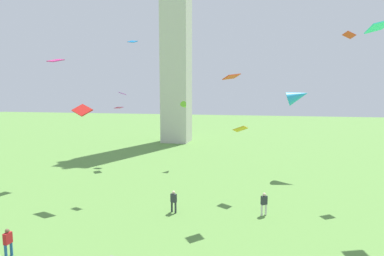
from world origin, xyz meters
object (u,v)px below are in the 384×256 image
(kite_flying_1, at_px, (298,96))
(kite_flying_3, at_px, (56,60))
(person_2, at_px, (264,202))
(kite_flying_2, at_px, (349,35))
(person_1, at_px, (8,241))
(person_0, at_px, (174,200))
(monument_obelisk, at_px, (176,8))
(kite_flying_9, at_px, (133,42))
(kite_flying_8, at_px, (122,93))
(kite_flying_7, at_px, (378,27))
(kite_flying_10, at_px, (119,108))
(kite_flying_5, at_px, (82,110))
(kite_flying_6, at_px, (184,106))
(kite_flying_0, at_px, (240,129))
(kite_flying_4, at_px, (232,77))

(kite_flying_1, xyz_separation_m, kite_flying_3, (-24.21, -7.06, 3.59))
(person_2, bearing_deg, kite_flying_2, 7.21)
(kite_flying_1, height_order, kite_flying_3, kite_flying_3)
(person_1, distance_m, kite_flying_1, 28.43)
(person_0, bearing_deg, kite_flying_2, -124.23)
(monument_obelisk, distance_m, person_2, 42.38)
(kite_flying_1, bearing_deg, kite_flying_9, 120.72)
(kite_flying_3, bearing_deg, kite_flying_9, -79.77)
(person_2, height_order, kite_flying_8, kite_flying_8)
(kite_flying_7, bearing_deg, monument_obelisk, 100.79)
(kite_flying_3, xyz_separation_m, kite_flying_10, (3.54, 6.50, -5.01))
(person_0, height_order, kite_flying_1, kite_flying_1)
(kite_flying_5, bearing_deg, person_2, 26.95)
(person_1, height_order, kite_flying_9, kite_flying_9)
(person_2, distance_m, kite_flying_1, 14.95)
(kite_flying_1, bearing_deg, person_1, 143.84)
(person_0, relative_size, kite_flying_6, 1.23)
(kite_flying_5, relative_size, kite_flying_6, 1.37)
(person_2, xyz_separation_m, kite_flying_9, (-11.86, 4.22, 12.65))
(monument_obelisk, height_order, kite_flying_6, monument_obelisk)
(kite_flying_6, bearing_deg, kite_flying_1, 179.31)
(person_2, xyz_separation_m, kite_flying_0, (-2.02, 3.81, 4.95))
(monument_obelisk, bearing_deg, kite_flying_6, -71.77)
(kite_flying_7, height_order, kite_flying_8, kite_flying_7)
(kite_flying_5, height_order, kite_flying_10, kite_flying_5)
(kite_flying_5, distance_m, kite_flying_9, 7.85)
(kite_flying_1, xyz_separation_m, kite_flying_7, (3.69, -10.91, 4.79))
(kite_flying_7, bearing_deg, kite_flying_4, 162.78)
(person_0, height_order, person_1, person_0)
(kite_flying_2, distance_m, kite_flying_8, 26.11)
(monument_obelisk, relative_size, kite_flying_6, 35.21)
(kite_flying_6, bearing_deg, person_2, 129.80)
(kite_flying_9, bearing_deg, kite_flying_4, -1.10)
(person_1, distance_m, kite_flying_7, 26.51)
(person_0, height_order, kite_flying_0, kite_flying_0)
(monument_obelisk, bearing_deg, kite_flying_2, -48.36)
(kite_flying_0, bearing_deg, kite_flying_7, 6.23)
(monument_obelisk, xyz_separation_m, kite_flying_3, (-5.27, -26.72, -11.88))
(person_0, height_order, kite_flying_10, kite_flying_10)
(kite_flying_4, height_order, kite_flying_5, kite_flying_4)
(kite_flying_8, relative_size, kite_flying_10, 0.69)
(kite_flying_3, bearing_deg, person_0, -96.87)
(person_1, relative_size, kite_flying_9, 1.63)
(kite_flying_6, bearing_deg, kite_flying_5, 74.87)
(person_1, relative_size, kite_flying_7, 1.01)
(monument_obelisk, relative_size, person_0, 28.61)
(person_1, bearing_deg, kite_flying_8, -167.01)
(person_0, distance_m, kite_flying_1, 18.40)
(person_0, bearing_deg, kite_flying_0, -108.46)
(person_0, xyz_separation_m, kite_flying_0, (4.60, 4.74, 4.97))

